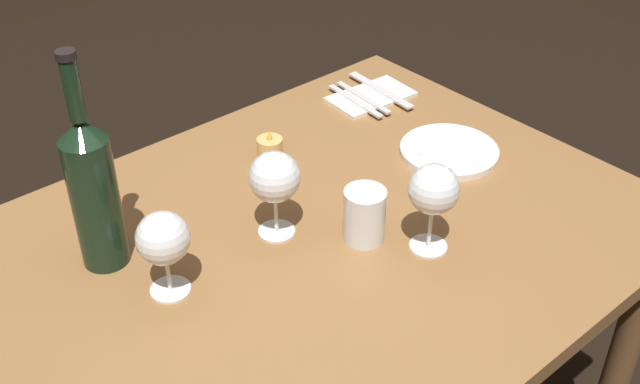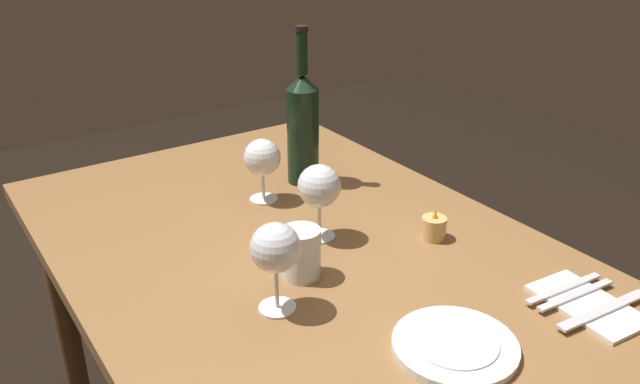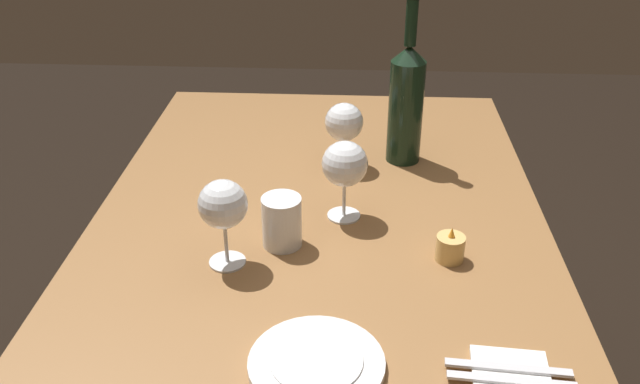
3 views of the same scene
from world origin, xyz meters
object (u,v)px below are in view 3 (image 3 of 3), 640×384
Objects in this scene: wine_glass_left at (345,165)px; wine_glass_centre at (344,123)px; wine_glass_right at (223,206)px; water_tumbler at (282,224)px; fork_inner at (512,381)px; fork_outer at (508,368)px; votive_candle at (450,249)px; wine_bottle at (406,101)px; dinner_plate at (316,364)px.

wine_glass_left reaches higher than wine_glass_centre.
wine_glass_right is 1.10× the size of wine_glass_centre.
water_tumbler is 0.54× the size of fork_inner.
wine_glass_left is at bearing -151.01° from fork_inner.
fork_inner is 0.02m from fork_outer.
water_tumbler is at bearing -46.72° from wine_glass_left.
water_tumbler is at bearing -17.74° from wine_glass_centre.
fork_inner is at bearing 20.77° from wine_glass_centre.
wine_glass_centre is 0.83× the size of fork_outer.
wine_glass_centre is 0.42m from votive_candle.
wine_bottle is 0.42m from votive_candle.
votive_candle reaches higher than dinner_plate.
fork_inner is (0.71, 0.12, -0.13)m from wine_bottle.
dinner_plate is (0.32, 0.08, -0.04)m from water_tumbler.
wine_glass_left is 0.90× the size of fork_outer.
votive_candle is (-0.03, 0.40, -0.10)m from wine_glass_right.
wine_glass_right is 1.68× the size of water_tumbler.
fork_outer is at bearing 48.71° from water_tumbler.
wine_glass_left is 0.29m from wine_bottle.
water_tumbler is 0.54× the size of fork_outer.
wine_glass_centre is at bearing -150.91° from votive_candle.
wine_glass_right reaches higher than wine_glass_centre.
water_tumbler is at bearing -165.41° from dinner_plate.
fork_outer is (0.32, 0.36, -0.03)m from water_tumbler.
dinner_plate is (0.65, -0.02, -0.10)m from wine_glass_centre.
dinner_plate is (0.25, 0.18, -0.11)m from wine_glass_right.
fork_inner is at bearing 9.39° from wine_bottle.
wine_glass_centre reaches higher than votive_candle.
water_tumbler reaches higher than votive_candle.
wine_glass_centre reaches higher than dinner_plate.
wine_glass_right reaches higher than dinner_plate.
wine_bottle is 2.12× the size of fork_outer.
wine_glass_right is 0.91× the size of fork_inner.
dinner_plate is at bearing 14.59° from water_tumbler.
votive_candle is at bearing 94.81° from wine_glass_right.
wine_bottle is 0.71m from fork_outer.
dinner_plate is at bearing 34.68° from wine_glass_right.
wine_glass_right is at bearing -121.31° from fork_inner.
wine_glass_left is 1.66× the size of water_tumbler.
wine_glass_centre is at bearing -178.25° from wine_glass_left.
water_tumbler is at bearing -33.31° from wine_bottle.
wine_glass_right is 0.53m from fork_outer.
wine_bottle reaches higher than votive_candle.
wine_glass_centre is at bearing -74.04° from wine_bottle.
wine_glass_centre reaches higher than fork_outer.
water_tumbler reaches higher than dinner_plate.
dinner_plate reaches higher than fork_inner.
wine_glass_right is 0.91× the size of fork_outer.
fork_outer is (0.42, 0.25, -0.10)m from wine_glass_left.
wine_bottle is (-0.43, 0.33, 0.03)m from wine_glass_right.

